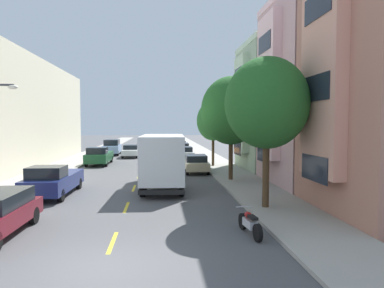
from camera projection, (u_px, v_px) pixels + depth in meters
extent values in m
plane|color=#4C4C4F|center=(145.00, 159.00, 39.71)|extent=(160.00, 160.00, 0.00)
cube|color=#A39E93|center=(76.00, 161.00, 37.08)|extent=(3.20, 120.00, 0.14)
cube|color=#A39E93|center=(211.00, 160.00, 38.37)|extent=(3.20, 120.00, 0.14)
cube|color=yellow|center=(113.00, 242.00, 11.88)|extent=(0.14, 2.20, 0.01)
cube|color=yellow|center=(126.00, 207.00, 16.85)|extent=(0.14, 2.20, 0.01)
cube|color=yellow|center=(134.00, 188.00, 21.82)|extent=(0.14, 2.20, 0.01)
cube|color=yellow|center=(139.00, 176.00, 26.79)|extent=(0.14, 2.20, 0.01)
cube|color=yellow|center=(142.00, 168.00, 31.76)|extent=(0.14, 2.20, 0.01)
cube|color=yellow|center=(144.00, 162.00, 36.73)|extent=(0.14, 2.20, 0.01)
cube|color=yellow|center=(146.00, 157.00, 41.70)|extent=(0.14, 2.20, 0.01)
cube|color=yellow|center=(148.00, 154.00, 46.67)|extent=(0.14, 2.20, 0.01)
cube|color=yellow|center=(149.00, 151.00, 51.64)|extent=(0.14, 2.20, 0.01)
cube|color=yellow|center=(150.00, 148.00, 56.62)|extent=(0.14, 2.20, 0.01)
cube|color=#E19B83|center=(323.00, 72.00, 15.00)|extent=(0.55, 3.29, 8.85)
cube|color=#1E232D|center=(314.00, 168.00, 15.21)|extent=(0.04, 2.50, 1.10)
cube|color=#1E232D|center=(316.00, 88.00, 15.01)|extent=(0.04, 2.50, 1.10)
cube|color=#1E232D|center=(317.00, 5.00, 14.81)|extent=(0.04, 2.50, 1.10)
cube|color=#CC9E9E|center=(374.00, 96.00, 23.13)|extent=(13.53, 7.32, 11.50)
cube|color=#FECACA|center=(268.00, 88.00, 22.47)|extent=(0.55, 3.29, 8.97)
cube|color=#1E232D|center=(263.00, 153.00, 22.68)|extent=(0.04, 2.50, 1.10)
cube|color=#1E232D|center=(264.00, 99.00, 22.48)|extent=(0.04, 2.50, 1.10)
cube|color=#1E232D|center=(264.00, 43.00, 22.28)|extent=(0.04, 2.50, 1.10)
cube|color=#99AD8E|center=(321.00, 110.00, 30.64)|extent=(13.47, 7.32, 10.27)
cube|color=beige|center=(248.00, 45.00, 29.74)|extent=(0.60, 7.32, 0.44)
cube|color=beige|center=(241.00, 104.00, 29.98)|extent=(0.55, 3.29, 8.01)
cube|color=#1E232D|center=(237.00, 148.00, 30.16)|extent=(0.04, 2.50, 1.10)
cube|color=#1E232D|center=(238.00, 112.00, 29.99)|extent=(0.04, 2.50, 1.10)
cube|color=#1E232D|center=(238.00, 75.00, 29.81)|extent=(0.04, 2.50, 1.10)
cylinder|color=#47331E|center=(266.00, 172.00, 16.27)|extent=(0.31, 0.31, 3.19)
ellipsoid|color=#235B23|center=(267.00, 103.00, 16.09)|extent=(3.79, 3.79, 4.15)
cylinder|color=#47331E|center=(231.00, 158.00, 24.28)|extent=(0.29, 0.29, 2.96)
ellipsoid|color=#235B23|center=(231.00, 111.00, 24.10)|extent=(4.07, 4.07, 4.62)
cylinder|color=#47331E|center=(213.00, 151.00, 32.30)|extent=(0.24, 0.24, 2.71)
ellipsoid|color=#2D6B2D|center=(213.00, 121.00, 32.14)|extent=(2.96, 2.96, 3.58)
cylinder|color=#38383D|center=(1.00, 85.00, 16.15)|extent=(1.10, 0.10, 0.10)
ellipsoid|color=silver|center=(13.00, 87.00, 16.20)|extent=(0.44, 0.28, 0.20)
cube|color=white|center=(163.00, 158.00, 20.84)|extent=(2.60, 5.56, 2.60)
cube|color=white|center=(164.00, 155.00, 24.73)|extent=(2.37, 1.98, 2.20)
cube|color=black|center=(165.00, 147.00, 25.59)|extent=(2.02, 0.15, 0.97)
cube|color=black|center=(162.00, 192.00, 18.27)|extent=(2.40, 0.25, 0.24)
cylinder|color=black|center=(180.00, 173.00, 24.91)|extent=(0.32, 0.97, 0.96)
cylinder|color=black|center=(149.00, 173.00, 24.79)|extent=(0.32, 0.97, 0.96)
cylinder|color=black|center=(182.00, 187.00, 19.44)|extent=(0.32, 0.97, 0.96)
cylinder|color=black|center=(143.00, 188.00, 19.33)|extent=(0.32, 0.97, 0.96)
cylinder|color=black|center=(181.00, 184.00, 20.54)|extent=(0.32, 0.97, 0.96)
cylinder|color=black|center=(144.00, 184.00, 20.43)|extent=(0.32, 0.97, 0.96)
cube|color=#B2B5BA|center=(184.00, 154.00, 38.88)|extent=(1.85, 4.52, 0.60)
cube|color=black|center=(184.00, 149.00, 38.63)|extent=(1.61, 2.18, 0.50)
cylinder|color=black|center=(190.00, 155.00, 40.50)|extent=(0.23, 0.66, 0.66)
cylinder|color=black|center=(176.00, 155.00, 40.34)|extent=(0.23, 0.66, 0.66)
cylinder|color=black|center=(193.00, 158.00, 37.46)|extent=(0.23, 0.66, 0.66)
cylinder|color=black|center=(178.00, 158.00, 37.30)|extent=(0.23, 0.66, 0.66)
cube|color=#333338|center=(176.00, 142.00, 63.09)|extent=(1.82, 4.51, 0.60)
cube|color=black|center=(176.00, 139.00, 62.84)|extent=(1.59, 2.17, 0.50)
cylinder|color=black|center=(180.00, 143.00, 64.70)|extent=(0.22, 0.66, 0.66)
cylinder|color=black|center=(171.00, 143.00, 64.56)|extent=(0.22, 0.66, 0.66)
cylinder|color=black|center=(181.00, 144.00, 61.66)|extent=(0.22, 0.66, 0.66)
cylinder|color=black|center=(172.00, 144.00, 61.52)|extent=(0.22, 0.66, 0.66)
cube|color=tan|center=(196.00, 165.00, 28.82)|extent=(1.89, 4.53, 0.60)
cube|color=black|center=(196.00, 158.00, 28.56)|extent=(1.63, 2.19, 0.50)
cylinder|color=black|center=(204.00, 166.00, 30.41)|extent=(0.23, 0.66, 0.66)
cylinder|color=black|center=(185.00, 166.00, 30.30)|extent=(0.23, 0.66, 0.66)
cylinder|color=black|center=(208.00, 171.00, 27.37)|extent=(0.23, 0.66, 0.66)
cylinder|color=black|center=(187.00, 171.00, 27.25)|extent=(0.23, 0.66, 0.66)
cube|color=#AD1E1E|center=(179.00, 146.00, 51.23)|extent=(1.88, 4.72, 0.62)
cube|color=black|center=(180.00, 143.00, 50.82)|extent=(1.64, 2.84, 0.55)
cylinder|color=black|center=(184.00, 148.00, 52.90)|extent=(0.23, 0.66, 0.66)
cylinder|color=black|center=(174.00, 148.00, 52.78)|extent=(0.23, 0.66, 0.66)
cylinder|color=black|center=(186.00, 149.00, 49.72)|extent=(0.23, 0.66, 0.66)
cylinder|color=black|center=(174.00, 149.00, 49.59)|extent=(0.23, 0.66, 0.66)
cube|color=#194C28|center=(99.00, 157.00, 34.33)|extent=(2.01, 5.30, 0.80)
cube|color=black|center=(97.00, 151.00, 33.13)|extent=(1.76, 1.59, 0.60)
cylinder|color=black|center=(86.00, 163.00, 32.48)|extent=(0.22, 0.66, 0.66)
cylinder|color=black|center=(106.00, 163.00, 32.64)|extent=(0.22, 0.66, 0.66)
cylinder|color=black|center=(93.00, 159.00, 36.06)|extent=(0.22, 0.66, 0.66)
cylinder|color=black|center=(111.00, 159.00, 36.23)|extent=(0.22, 0.66, 0.66)
cube|color=orange|center=(182.00, 150.00, 45.07)|extent=(1.95, 4.75, 0.62)
cube|color=black|center=(182.00, 145.00, 44.66)|extent=(1.68, 2.87, 0.55)
cylinder|color=black|center=(188.00, 151.00, 46.73)|extent=(0.24, 0.67, 0.66)
cylinder|color=black|center=(175.00, 151.00, 46.63)|extent=(0.24, 0.67, 0.66)
cylinder|color=black|center=(189.00, 153.00, 43.54)|extent=(0.24, 0.67, 0.66)
cylinder|color=black|center=(176.00, 153.00, 43.44)|extent=(0.24, 0.67, 0.66)
cube|color=navy|center=(54.00, 182.00, 19.70)|extent=(2.13, 5.35, 0.80)
cube|color=black|center=(47.00, 172.00, 18.50)|extent=(1.80, 1.63, 0.60)
cylinder|color=black|center=(25.00, 196.00, 17.87)|extent=(0.24, 0.67, 0.66)
cylinder|color=black|center=(61.00, 195.00, 17.98)|extent=(0.24, 0.67, 0.66)
cylinder|color=black|center=(49.00, 184.00, 21.46)|extent=(0.24, 0.67, 0.66)
cylinder|color=black|center=(79.00, 183.00, 21.57)|extent=(0.24, 0.67, 0.66)
cube|color=#7A9EC6|center=(112.00, 149.00, 44.87)|extent=(2.02, 4.83, 0.90)
cube|color=black|center=(112.00, 142.00, 44.83)|extent=(1.75, 2.81, 0.70)
cylinder|color=black|center=(103.00, 153.00, 43.19)|extent=(0.23, 0.66, 0.66)
cylinder|color=black|center=(118.00, 153.00, 43.37)|extent=(0.23, 0.66, 0.66)
cylinder|color=black|center=(107.00, 151.00, 46.43)|extent=(0.23, 0.66, 0.66)
cylinder|color=black|center=(120.00, 151.00, 46.61)|extent=(0.23, 0.66, 0.66)
cylinder|color=black|center=(34.00, 215.00, 14.07)|extent=(0.24, 0.67, 0.66)
cube|color=silver|center=(131.00, 152.00, 41.81)|extent=(1.80, 4.50, 0.60)
cube|color=black|center=(131.00, 147.00, 42.00)|extent=(1.58, 2.16, 0.50)
cylinder|color=black|center=(123.00, 156.00, 40.23)|extent=(0.22, 0.66, 0.66)
cylinder|color=black|center=(137.00, 155.00, 40.37)|extent=(0.22, 0.66, 0.66)
cylinder|color=black|center=(125.00, 153.00, 43.27)|extent=(0.22, 0.66, 0.66)
cylinder|color=black|center=(138.00, 153.00, 43.42)|extent=(0.22, 0.66, 0.66)
cylinder|color=black|center=(243.00, 221.00, 13.35)|extent=(0.21, 0.61, 0.60)
cylinder|color=black|center=(258.00, 233.00, 11.94)|extent=(0.21, 0.61, 0.60)
cube|color=silver|center=(250.00, 223.00, 12.64)|extent=(0.37, 0.84, 0.28)
ellipsoid|color=maroon|center=(248.00, 215.00, 12.79)|extent=(0.24, 0.48, 0.22)
cube|color=black|center=(253.00, 217.00, 12.37)|extent=(0.28, 0.54, 0.10)
cylinder|color=silver|center=(244.00, 207.00, 13.21)|extent=(0.62, 0.10, 0.03)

